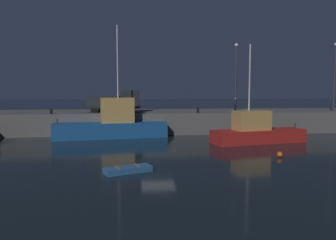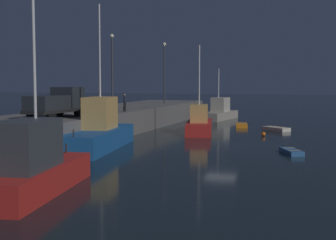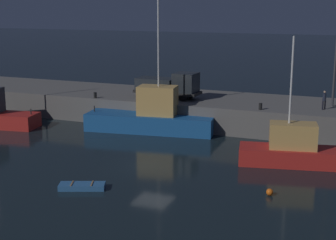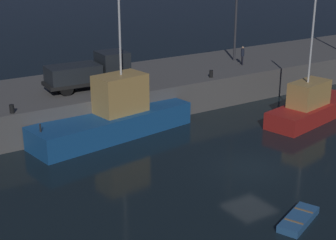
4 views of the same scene
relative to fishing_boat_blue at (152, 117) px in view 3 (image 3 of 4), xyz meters
name	(u,v)px [view 3 (image 3 of 4)]	position (x,y,z in m)	size (l,w,h in m)	color
ground_plane	(153,166)	(3.95, -8.78, -1.24)	(320.00, 320.00, 0.00)	black
pier_quay	(213,111)	(3.95, 5.07, -0.09)	(66.87, 8.56, 2.30)	#5B5956
fishing_boat_blue	(152,117)	(0.00, 0.00, 0.00)	(11.36, 4.54, 11.08)	#195193
fishing_boat_white	(300,151)	(13.13, -4.74, -0.25)	(8.90, 4.13, 8.71)	red
dinghy_red_small	(82,186)	(1.81, -14.34, -1.08)	(2.87, 1.91, 0.37)	#2D6099
mooring_buoy_near	(270,192)	(12.34, -11.20, -1.04)	(0.40, 0.40, 0.40)	orange
lamp_post_west	(336,51)	(14.32, 5.28, 5.72)	(0.44, 0.44, 7.98)	#38383D
utility_truck	(169,85)	(0.15, 3.66, 2.27)	(6.16, 2.29, 2.41)	black
dockworker	(324,99)	(13.78, 3.60, 1.94)	(0.39, 0.39, 1.55)	black
bollard_west	(95,95)	(-6.19, 1.16, 1.32)	(0.28, 0.28, 0.53)	black
bollard_central	(260,106)	(9.00, 1.59, 1.33)	(0.28, 0.28, 0.55)	black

